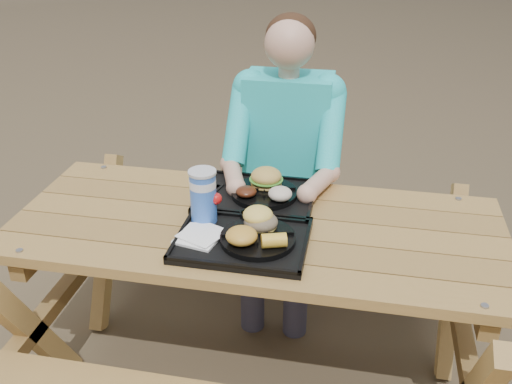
# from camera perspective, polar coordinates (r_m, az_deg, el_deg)

# --- Properties ---
(ground) EXTENTS (60.00, 60.00, 0.00)m
(ground) POSITION_cam_1_polar(r_m,az_deg,el_deg) (2.56, 0.00, -17.69)
(ground) COLOR #999999
(ground) RESTS_ON ground
(picnic_table) EXTENTS (1.80, 1.49, 0.75)m
(picnic_table) POSITION_cam_1_polar(r_m,az_deg,el_deg) (2.31, 0.00, -11.16)
(picnic_table) COLOR #999999
(picnic_table) RESTS_ON ground
(tray_near) EXTENTS (0.45, 0.35, 0.02)m
(tray_near) POSITION_cam_1_polar(r_m,az_deg,el_deg) (1.97, -1.36, -4.90)
(tray_near) COLOR black
(tray_near) RESTS_ON picnic_table
(tray_far) EXTENTS (0.45, 0.35, 0.02)m
(tray_far) POSITION_cam_1_polar(r_m,az_deg,el_deg) (2.24, 0.03, -0.59)
(tray_far) COLOR black
(tray_far) RESTS_ON picnic_table
(plate_near) EXTENTS (0.26, 0.26, 0.02)m
(plate_near) POSITION_cam_1_polar(r_m,az_deg,el_deg) (1.95, 0.19, -4.66)
(plate_near) COLOR black
(plate_near) RESTS_ON tray_near
(plate_far) EXTENTS (0.26, 0.26, 0.02)m
(plate_far) POSITION_cam_1_polar(r_m,az_deg,el_deg) (2.24, 0.83, -0.09)
(plate_far) COLOR black
(plate_far) RESTS_ON tray_far
(napkin_stack) EXTENTS (0.17, 0.17, 0.02)m
(napkin_stack) POSITION_cam_1_polar(r_m,az_deg,el_deg) (1.98, -5.72, -4.39)
(napkin_stack) COLOR white
(napkin_stack) RESTS_ON tray_near
(soda_cup) EXTENTS (0.09, 0.09, 0.19)m
(soda_cup) POSITION_cam_1_polar(r_m,az_deg,el_deg) (2.03, -5.29, -0.54)
(soda_cup) COLOR blue
(soda_cup) RESTS_ON tray_near
(condiment_bbq) EXTENTS (0.05, 0.05, 0.03)m
(condiment_bbq) POSITION_cam_1_polar(r_m,az_deg,el_deg) (2.07, -0.90, -2.42)
(condiment_bbq) COLOR black
(condiment_bbq) RESTS_ON tray_near
(condiment_mustard) EXTENTS (0.06, 0.06, 0.03)m
(condiment_mustard) POSITION_cam_1_polar(r_m,az_deg,el_deg) (2.06, 0.83, -2.45)
(condiment_mustard) COLOR yellow
(condiment_mustard) RESTS_ON tray_near
(sandwich) EXTENTS (0.11, 0.11, 0.12)m
(sandwich) POSITION_cam_1_polar(r_m,az_deg,el_deg) (1.96, 0.49, -2.14)
(sandwich) COLOR #EEC854
(sandwich) RESTS_ON plate_near
(mac_cheese) EXTENTS (0.11, 0.11, 0.05)m
(mac_cheese) POSITION_cam_1_polar(r_m,az_deg,el_deg) (1.89, -1.45, -4.39)
(mac_cheese) COLOR gold
(mac_cheese) RESTS_ON plate_near
(corn_cob) EXTENTS (0.10, 0.10, 0.05)m
(corn_cob) POSITION_cam_1_polar(r_m,az_deg,el_deg) (1.88, 1.81, -4.86)
(corn_cob) COLOR yellow
(corn_cob) RESTS_ON plate_near
(cutlery_far) EXTENTS (0.05, 0.14, 0.01)m
(cutlery_far) POSITION_cam_1_polar(r_m,az_deg,el_deg) (2.27, -4.23, 0.06)
(cutlery_far) COLOR black
(cutlery_far) RESTS_ON tray_far
(burger) EXTENTS (0.12, 0.12, 0.11)m
(burger) POSITION_cam_1_polar(r_m,az_deg,el_deg) (2.25, 1.03, 1.96)
(burger) COLOR gold
(burger) RESTS_ON plate_far
(baked_beans) EXTENTS (0.08, 0.08, 0.04)m
(baked_beans) POSITION_cam_1_polar(r_m,az_deg,el_deg) (2.19, -0.99, 0.04)
(baked_beans) COLOR #4B1F0F
(baked_beans) RESTS_ON plate_far
(potato_salad) EXTENTS (0.09, 0.09, 0.05)m
(potato_salad) POSITION_cam_1_polar(r_m,az_deg,el_deg) (2.16, 2.43, -0.17)
(potato_salad) COLOR beige
(potato_salad) RESTS_ON plate_far
(diner) EXTENTS (0.48, 0.84, 1.28)m
(diner) POSITION_cam_1_polar(r_m,az_deg,el_deg) (2.66, 3.02, 1.30)
(diner) COLOR #1C96C5
(diner) RESTS_ON ground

